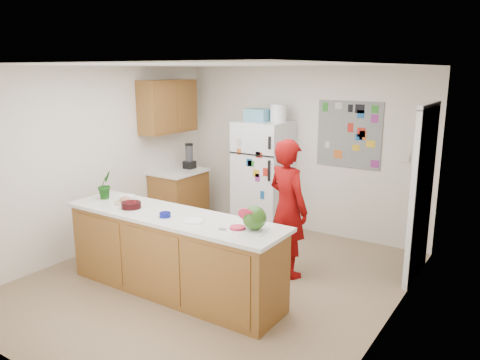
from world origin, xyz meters
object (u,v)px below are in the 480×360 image
Objects in this scene: watermelon at (254,218)px; cherry_bowl at (131,205)px; refrigerator at (263,177)px; person at (288,208)px.

watermelon is 1.07× the size of cherry_bowl.
watermelon is at bearing -61.29° from refrigerator.
cherry_bowl is (-0.29, -2.45, 0.11)m from refrigerator.
person is (1.07, -1.24, -0.01)m from refrigerator.
refrigerator is at bearing 83.27° from cherry_bowl.
person reaches higher than cherry_bowl.
refrigerator is 2.67m from watermelon.
person is at bearing 41.79° from cherry_bowl.
refrigerator is at bearing -27.66° from person.
refrigerator is 1.02× the size of person.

